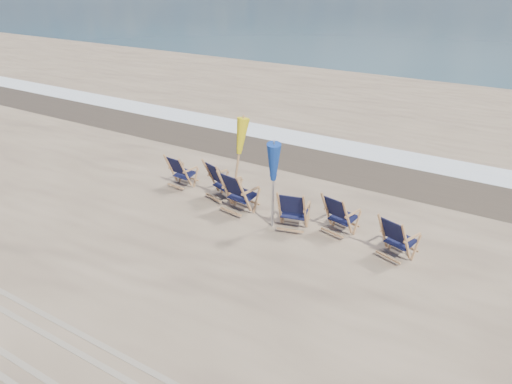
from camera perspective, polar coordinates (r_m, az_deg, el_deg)
surf_foam at (r=16.09m, az=11.76°, el=4.73°), size 200.00×1.40×0.01m
wet_sand_strip at (r=14.77m, az=9.61°, el=3.10°), size 200.00×2.60×0.00m
tire_tracks at (r=8.07m, az=-20.48°, el=-18.55°), size 80.00×1.30×0.01m
beach_chair_0 at (r=12.82m, az=-8.09°, el=2.06°), size 0.65×0.72×0.94m
beach_chair_1 at (r=11.95m, az=-3.65°, el=0.85°), size 0.89×0.94×1.06m
beach_chair_2 at (r=11.28m, az=-1.37°, el=-0.51°), size 0.80×0.88×1.09m
beach_chair_3 at (r=10.68m, az=5.59°, el=-2.41°), size 0.80×0.86×1.00m
beach_chair_4 at (r=10.58m, az=10.37°, el=-3.06°), size 0.77×0.83×0.98m
beach_chair_5 at (r=9.95m, az=16.74°, el=-5.68°), size 0.81×0.86×0.97m
umbrella_yellow at (r=11.68m, az=-2.19°, el=5.85°), size 0.30×0.30×2.10m
umbrella_blue at (r=10.35m, az=2.00°, el=3.22°), size 0.30×0.30×2.08m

